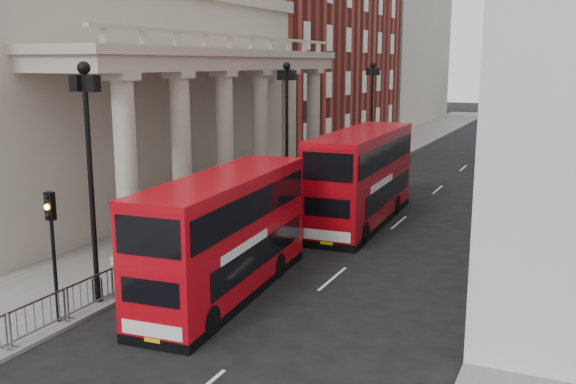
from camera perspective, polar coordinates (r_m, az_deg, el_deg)
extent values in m
plane|color=black|center=(21.02, -22.55, -13.02)|extent=(260.00, 260.00, 0.00)
cube|color=slate|center=(46.91, 2.34, 1.17)|extent=(6.00, 140.00, 0.12)
cube|color=slate|center=(43.54, 22.86, -0.53)|extent=(3.00, 140.00, 0.12)
cube|color=slate|center=(45.89, 5.75, 0.90)|extent=(0.20, 140.00, 0.14)
cube|color=#A69C8B|center=(39.67, -14.58, 7.59)|extent=(9.00, 28.00, 12.00)
cube|color=maroon|center=(65.72, 2.33, 13.67)|extent=(9.00, 32.00, 22.00)
cube|color=#A69C8B|center=(96.05, 9.77, 12.20)|extent=(9.00, 30.00, 20.00)
cube|color=#60605E|center=(105.16, 20.20, 8.32)|extent=(8.00, 8.00, 8.00)
cylinder|color=black|center=(23.85, -16.58, -8.34)|extent=(0.36, 0.36, 0.80)
cylinder|color=black|center=(22.92, -17.08, 0.18)|extent=(0.18, 0.18, 8.00)
sphere|color=black|center=(22.52, -17.70, 10.46)|extent=(0.44, 0.44, 0.44)
cube|color=black|center=(22.30, -16.95, 9.22)|extent=(0.35, 0.35, 0.55)
cube|color=black|center=(22.76, -18.29, 9.17)|extent=(0.35, 0.35, 0.55)
cylinder|color=black|center=(36.88, -0.10, -0.91)|extent=(0.36, 0.36, 0.80)
cylinder|color=black|center=(36.29, -0.11, 4.65)|extent=(0.18, 0.18, 8.00)
sphere|color=black|center=(36.03, -0.11, 11.14)|extent=(0.44, 0.44, 0.44)
cube|color=black|center=(35.90, 0.41, 10.34)|extent=(0.35, 0.35, 0.55)
cube|color=black|center=(36.19, -0.62, 10.35)|extent=(0.35, 0.35, 0.55)
cylinder|color=black|center=(51.61, 7.35, 2.54)|extent=(0.36, 0.36, 0.80)
cylinder|color=black|center=(51.19, 7.45, 6.53)|extent=(0.18, 0.18, 8.00)
sphere|color=black|center=(51.01, 7.58, 11.12)|extent=(0.44, 0.44, 0.44)
cube|color=black|center=(50.91, 7.94, 10.55)|extent=(0.35, 0.35, 0.55)
cube|color=black|center=(51.12, 7.18, 10.57)|extent=(0.35, 0.35, 0.55)
cylinder|color=black|center=(22.00, -20.00, -6.66)|extent=(0.12, 0.12, 3.40)
cube|color=black|center=(21.46, -20.39, -1.19)|extent=(0.28, 0.22, 0.90)
sphere|color=black|center=(21.31, -20.69, -0.47)|extent=(0.18, 0.18, 0.18)
sphere|color=orange|center=(21.37, -20.63, -1.25)|extent=(0.18, 0.18, 0.18)
sphere|color=black|center=(21.44, -20.58, -2.04)|extent=(0.18, 0.18, 0.18)
cube|color=gray|center=(21.66, -21.28, -10.27)|extent=(0.50, 2.30, 1.10)
cube|color=gray|center=(23.22, -17.11, -8.52)|extent=(0.50, 2.30, 1.10)
cube|color=gray|center=(24.91, -13.51, -6.96)|extent=(0.50, 2.30, 1.10)
cube|color=gray|center=(26.70, -10.40, -5.58)|extent=(0.50, 2.30, 1.10)
cube|color=gray|center=(28.57, -7.70, -4.36)|extent=(0.50, 2.30, 1.10)
cube|color=#B30812|center=(23.75, -5.52, -5.96)|extent=(3.24, 10.40, 1.95)
cube|color=#B30812|center=(23.23, -5.62, -1.19)|extent=(3.24, 10.40, 1.71)
cube|color=#B30812|center=(23.04, -5.66, 1.18)|extent=(3.28, 10.44, 0.24)
cube|color=black|center=(24.11, -5.47, -8.56)|extent=(3.26, 10.40, 0.34)
cube|color=black|center=(23.68, -5.53, -5.40)|extent=(3.14, 8.46, 0.98)
cube|color=black|center=(23.21, -5.62, -0.96)|extent=(3.25, 9.82, 1.07)
cube|color=white|center=(19.79, -12.00, -11.91)|extent=(2.05, 0.22, 0.44)
cube|color=yellow|center=(19.91, -11.98, -12.77)|extent=(0.54, 0.08, 0.13)
cylinder|color=black|center=(21.60, -12.30, -10.30)|extent=(0.39, 1.00, 0.98)
cylinder|color=black|center=(20.57, -7.00, -11.25)|extent=(0.39, 1.00, 0.98)
cylinder|color=black|center=(26.51, -5.41, -5.98)|extent=(0.39, 1.00, 0.98)
cylinder|color=black|center=(25.67, -0.94, -6.51)|extent=(0.39, 1.00, 0.98)
cube|color=#A80710|center=(34.25, 6.57, -0.35)|extent=(3.11, 11.40, 2.15)
cube|color=#A80710|center=(33.87, 6.66, 3.36)|extent=(3.11, 11.40, 1.88)
cube|color=#A80710|center=(33.74, 6.70, 5.17)|extent=(3.15, 11.44, 0.27)
cube|color=black|center=(34.53, 6.53, -2.40)|extent=(3.13, 11.40, 0.38)
cube|color=black|center=(34.20, 6.58, 0.10)|extent=(3.09, 9.25, 1.08)
cube|color=black|center=(33.86, 6.66, 3.54)|extent=(3.15, 10.75, 1.18)
cube|color=white|center=(29.19, 3.47, -3.88)|extent=(2.26, 0.15, 0.48)
cube|color=yellow|center=(29.27, 3.45, -4.56)|extent=(0.59, 0.06, 0.14)
cylinder|color=black|center=(31.18, 2.38, -3.18)|extent=(0.38, 1.09, 1.08)
cylinder|color=black|center=(30.46, 6.69, -3.60)|extent=(0.38, 1.09, 1.08)
cylinder|color=black|center=(37.25, 5.87, -0.82)|extent=(0.38, 1.09, 1.08)
cylinder|color=black|center=(36.65, 9.51, -1.12)|extent=(0.38, 1.09, 1.08)
imported|color=black|center=(33.85, -8.13, -1.29)|extent=(0.74, 0.58, 1.79)
imported|color=black|center=(36.72, -5.90, -0.33)|extent=(0.96, 0.85, 1.67)
imported|color=black|center=(37.27, -5.03, -0.21)|extent=(0.81, 0.56, 1.58)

